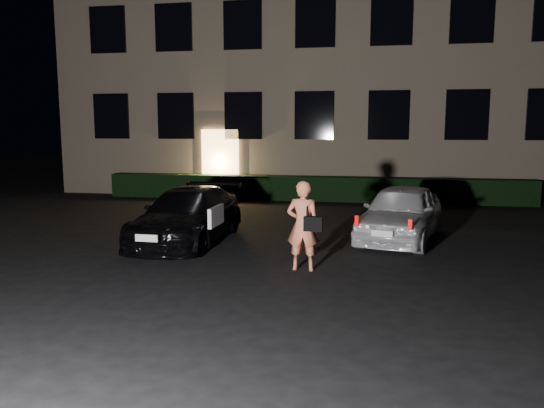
# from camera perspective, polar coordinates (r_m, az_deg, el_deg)

# --- Properties ---
(ground) EXTENTS (80.00, 80.00, 0.00)m
(ground) POSITION_cam_1_polar(r_m,az_deg,el_deg) (8.81, -3.04, -8.77)
(ground) COLOR black
(ground) RESTS_ON ground
(building) EXTENTS (20.00, 8.11, 12.00)m
(building) POSITION_cam_1_polar(r_m,az_deg,el_deg) (23.51, 5.70, 16.57)
(building) COLOR #716550
(building) RESTS_ON ground
(hedge) EXTENTS (15.00, 0.70, 0.85)m
(hedge) POSITION_cam_1_polar(r_m,az_deg,el_deg) (18.91, 4.33, 1.68)
(hedge) COLOR black
(hedge) RESTS_ON ground
(sedan) EXTENTS (1.84, 4.29, 1.21)m
(sedan) POSITION_cam_1_polar(r_m,az_deg,el_deg) (12.11, -9.04, -1.22)
(sedan) COLOR black
(sedan) RESTS_ON ground
(hatch) EXTENTS (2.41, 4.02, 1.28)m
(hatch) POSITION_cam_1_polar(r_m,az_deg,el_deg) (12.50, 13.71, -0.90)
(hatch) COLOR silver
(hatch) RESTS_ON ground
(man) EXTENTS (0.68, 0.42, 1.64)m
(man) POSITION_cam_1_polar(r_m,az_deg,el_deg) (9.57, 3.38, -2.32)
(man) COLOR #E07251
(man) RESTS_ON ground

